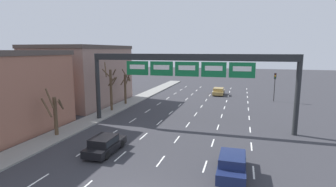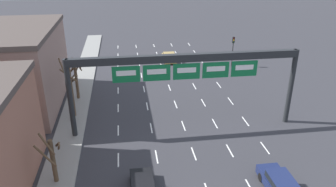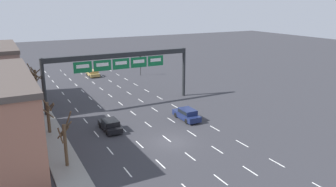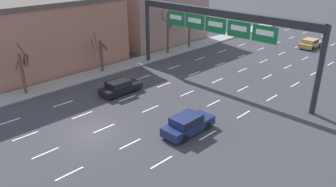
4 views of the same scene
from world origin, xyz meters
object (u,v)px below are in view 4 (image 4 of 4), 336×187
at_px(car_black, 120,86).
at_px(tree_bare_third, 23,70).
at_px(tree_bare_furthest, 168,30).
at_px(car_gold, 310,43).
at_px(tree_bare_second, 101,53).
at_px(car_navy, 188,123).
at_px(tree_bare_closest, 190,29).
at_px(sign_gantry, 217,24).

distance_m(car_black, tree_bare_third, 9.41).
bearing_deg(tree_bare_furthest, car_gold, 53.33).
distance_m(tree_bare_second, tree_bare_third, 9.04).
xyz_separation_m(car_navy, tree_bare_closest, (-16.42, 18.93, 2.01)).
relative_size(sign_gantry, car_navy, 4.82).
relative_size(car_navy, tree_bare_closest, 0.86).
relative_size(sign_gantry, tree_bare_furthest, 3.39).
xyz_separation_m(sign_gantry, car_gold, (1.49, 21.22, -5.64)).
relative_size(car_black, tree_bare_second, 0.95).
xyz_separation_m(car_navy, car_black, (-9.99, 1.08, -0.05)).
relative_size(tree_bare_closest, tree_bare_second, 1.17).
distance_m(car_navy, tree_bare_second, 16.92).
bearing_deg(tree_bare_furthest, tree_bare_closest, 90.23).
bearing_deg(car_navy, tree_bare_third, -161.07).
xyz_separation_m(car_navy, car_gold, (-3.69, 31.40, -0.07)).
distance_m(sign_gantry, tree_bare_third, 19.69).
height_order(car_black, tree_bare_furthest, tree_bare_furthest).
bearing_deg(car_gold, tree_bare_furthest, -126.67).
height_order(car_black, tree_bare_third, tree_bare_third).
xyz_separation_m(car_gold, tree_bare_closest, (-12.74, -12.47, 2.08)).
bearing_deg(car_navy, tree_bare_closest, 130.94).
relative_size(car_gold, tree_bare_third, 0.77).
xyz_separation_m(tree_bare_third, tree_bare_furthest, (-0.06, 19.93, 0.75)).
bearing_deg(tree_bare_third, car_gold, 71.12).
height_order(car_gold, car_black, car_black).
xyz_separation_m(tree_bare_closest, tree_bare_third, (0.08, -24.54, -0.20)).
xyz_separation_m(car_black, tree_bare_second, (-6.51, 2.35, 1.59)).
bearing_deg(tree_bare_closest, sign_gantry, -37.92).
bearing_deg(car_black, sign_gantry, 62.18).
bearing_deg(tree_bare_second, tree_bare_third, -89.06).
height_order(sign_gantry, tree_bare_furthest, sign_gantry).
bearing_deg(car_gold, car_navy, -83.30).
xyz_separation_m(tree_bare_closest, tree_bare_second, (-0.07, -15.50, -0.47)).
height_order(tree_bare_closest, tree_bare_second, tree_bare_closest).
relative_size(car_navy, car_black, 1.06).
bearing_deg(tree_bare_closest, tree_bare_furthest, -89.77).
bearing_deg(tree_bare_furthest, sign_gantry, -20.28).
xyz_separation_m(sign_gantry, car_black, (-4.80, -9.10, -5.62)).
xyz_separation_m(car_gold, tree_bare_third, (-12.66, -37.01, 1.88)).
height_order(sign_gantry, tree_bare_closest, sign_gantry).
distance_m(sign_gantry, tree_bare_second, 13.77).
bearing_deg(car_navy, tree_bare_second, 168.25).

